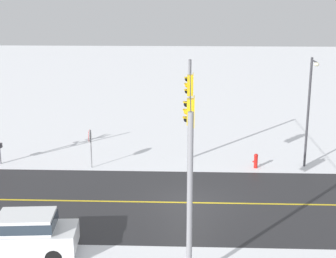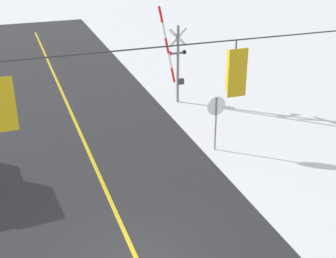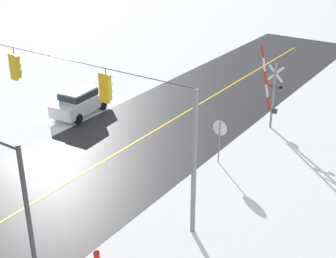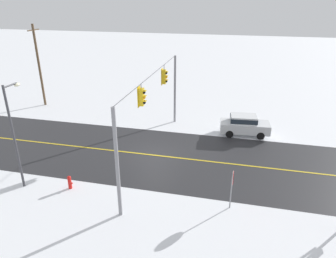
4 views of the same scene
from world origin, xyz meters
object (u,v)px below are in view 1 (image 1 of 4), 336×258
at_px(stop_sign, 90,140).
at_px(fire_hydrant, 256,160).
at_px(parked_car_white, 25,233).
at_px(streetlamp_near, 310,103).

relative_size(stop_sign, fire_hydrant, 2.67).
distance_m(parked_car_white, fire_hydrant, 14.96).
xyz_separation_m(stop_sign, parked_car_white, (10.46, -0.60, -0.76)).
relative_size(stop_sign, parked_car_white, 0.55).
bearing_deg(stop_sign, fire_hydrant, 91.97).
distance_m(parked_car_white, streetlamp_near, 17.52).
bearing_deg(fire_hydrant, stop_sign, -88.03).
xyz_separation_m(streetlamp_near, fire_hydrant, (0.23, -2.96, -3.45)).
xyz_separation_m(stop_sign, fire_hydrant, (-0.33, 9.74, -1.25)).
distance_m(stop_sign, parked_car_white, 10.51).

